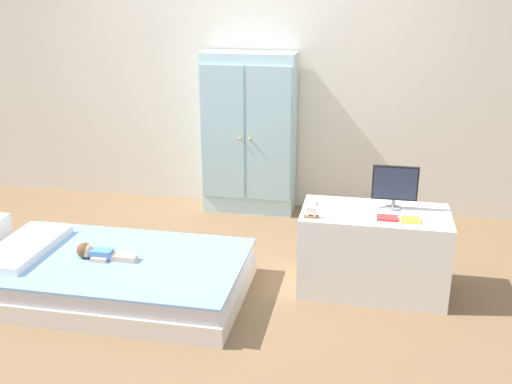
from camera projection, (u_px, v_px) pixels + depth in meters
name	position (u px, v px, depth m)	size (l,w,h in m)	color
ground_plane	(209.00, 284.00, 3.93)	(10.00, 10.00, 0.02)	brown
back_wall	(255.00, 49.00, 4.94)	(6.40, 0.05, 2.70)	silver
bed	(116.00, 276.00, 3.76)	(1.63, 0.96, 0.24)	silver
pillow	(24.00, 247.00, 3.83)	(0.32, 0.69, 0.05)	white
doll	(95.00, 253.00, 3.72)	(0.39, 0.13, 0.10)	#4C84C6
wardrobe	(249.00, 134.00, 4.99)	(0.77, 0.32, 1.35)	silver
tv_stand	(373.00, 251.00, 3.76)	(0.91, 0.48, 0.53)	silver
tv_monitor	(395.00, 185.00, 3.68)	(0.28, 0.10, 0.28)	#99999E
rocking_horse_toy	(313.00, 210.00, 3.57)	(0.09, 0.04, 0.11)	#8E6642
book_red	(387.00, 218.00, 3.56)	(0.12, 0.08, 0.02)	#CC3838
book_yellow	(411.00, 220.00, 3.54)	(0.11, 0.10, 0.01)	gold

